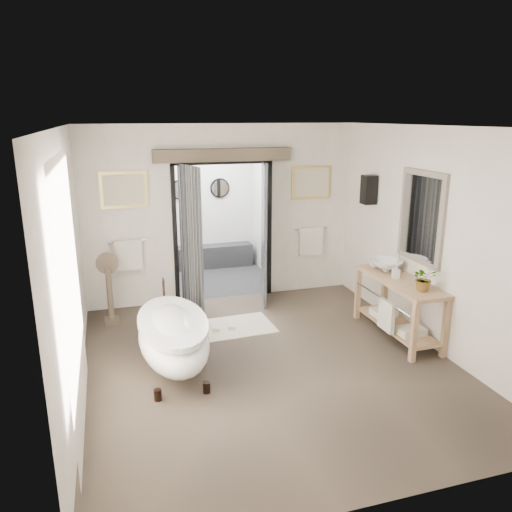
% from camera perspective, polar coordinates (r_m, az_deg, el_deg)
% --- Properties ---
extents(ground_plane, '(5.00, 5.00, 0.00)m').
position_cam_1_polar(ground_plane, '(6.44, 1.57, -12.18)').
color(ground_plane, brown).
extents(room_shell, '(4.52, 5.02, 2.91)m').
position_cam_1_polar(room_shell, '(5.68, 1.76, 3.98)').
color(room_shell, silver).
rests_on(room_shell, ground_plane).
extents(shower_room, '(2.22, 2.01, 2.51)m').
position_cam_1_polar(shower_room, '(9.79, -5.73, 3.23)').
color(shower_room, '#242326').
rests_on(shower_room, ground_plane).
extents(back_wall_dressing, '(3.82, 0.79, 2.52)m').
position_cam_1_polar(back_wall_dressing, '(8.05, -3.53, 5.33)').
color(back_wall_dressing, black).
rests_on(back_wall_dressing, ground_plane).
extents(clawfoot_tub, '(0.83, 1.85, 0.90)m').
position_cam_1_polar(clawfoot_tub, '(6.20, -9.45, -9.02)').
color(clawfoot_tub, black).
rests_on(clawfoot_tub, ground_plane).
extents(vanity, '(0.57, 1.60, 0.85)m').
position_cam_1_polar(vanity, '(7.24, 15.84, -5.18)').
color(vanity, tan).
rests_on(vanity, ground_plane).
extents(pedestal_mirror, '(0.33, 0.21, 1.10)m').
position_cam_1_polar(pedestal_mirror, '(7.73, -16.38, -4.11)').
color(pedestal_mirror, brown).
rests_on(pedestal_mirror, ground_plane).
extents(rug, '(1.24, 0.86, 0.01)m').
position_cam_1_polar(rug, '(7.44, -2.75, -8.11)').
color(rug, beige).
rests_on(rug, ground_plane).
extents(slippers, '(0.36, 0.26, 0.05)m').
position_cam_1_polar(slippers, '(7.40, -3.74, -8.01)').
color(slippers, beige).
rests_on(slippers, rug).
extents(basin, '(0.56, 0.56, 0.16)m').
position_cam_1_polar(basin, '(7.44, 14.67, -1.04)').
color(basin, white).
rests_on(basin, vanity).
extents(plant, '(0.34, 0.31, 0.33)m').
position_cam_1_polar(plant, '(6.71, 18.67, -2.44)').
color(plant, gray).
rests_on(plant, vanity).
extents(soap_bottle_a, '(0.11, 0.11, 0.20)m').
position_cam_1_polar(soap_bottle_a, '(7.13, 15.73, -1.69)').
color(soap_bottle_a, gray).
rests_on(soap_bottle_a, vanity).
extents(soap_bottle_b, '(0.18, 0.18, 0.18)m').
position_cam_1_polar(soap_bottle_b, '(7.57, 13.40, -0.60)').
color(soap_bottle_b, gray).
rests_on(soap_bottle_b, vanity).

